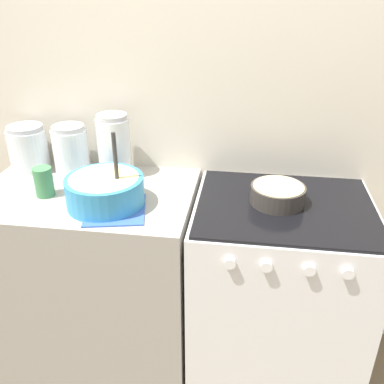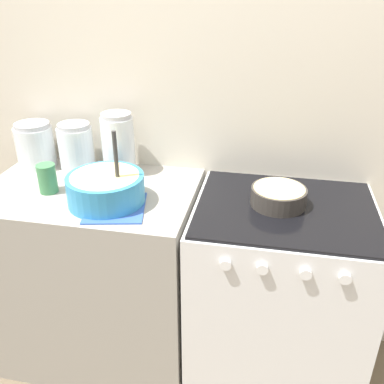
{
  "view_description": "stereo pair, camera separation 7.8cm",
  "coord_description": "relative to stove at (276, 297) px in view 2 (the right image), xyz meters",
  "views": [
    {
      "loc": [
        0.21,
        -1.2,
        1.69
      ],
      "look_at": [
        0.01,
        0.25,
        0.94
      ],
      "focal_mm": 40.0,
      "sensor_mm": 36.0,
      "label": 1
    },
    {
      "loc": [
        0.29,
        -1.19,
        1.69
      ],
      "look_at": [
        0.01,
        0.25,
        0.94
      ],
      "focal_mm": 40.0,
      "sensor_mm": 36.0,
      "label": 2
    }
  ],
  "objects": [
    {
      "name": "mixing_bowl",
      "position": [
        -0.69,
        -0.1,
        0.51
      ],
      "size": [
        0.3,
        0.3,
        0.3
      ],
      "color": "#338CBF",
      "rests_on": "countertop_cabinet"
    },
    {
      "name": "measuring_spoon",
      "position": [
        -0.61,
        -0.17,
        0.46
      ],
      "size": [
        0.12,
        0.04,
        0.04
      ],
      "color": "white",
      "rests_on": "countertop_cabinet"
    },
    {
      "name": "countertop_cabinet",
      "position": [
        -0.81,
        0.0,
        0.0
      ],
      "size": [
        0.89,
        0.59,
        0.89
      ],
      "color": "#9E998E",
      "rests_on": "ground_plane"
    },
    {
      "name": "stove",
      "position": [
        0.0,
        0.0,
        0.0
      ],
      "size": [
        0.71,
        0.6,
        0.89
      ],
      "color": "silver",
      "rests_on": "ground_plane"
    },
    {
      "name": "recipe_page",
      "position": [
        -0.64,
        -0.14,
        0.45
      ],
      "size": [
        0.27,
        0.28,
        0.01
      ],
      "color": "#3359B2",
      "rests_on": "countertop_cabinet"
    },
    {
      "name": "storage_jar_middle",
      "position": [
        -0.94,
        0.19,
        0.54
      ],
      "size": [
        0.16,
        0.16,
        0.22
      ],
      "color": "silver",
      "rests_on": "countertop_cabinet"
    },
    {
      "name": "storage_jar_left",
      "position": [
        -1.14,
        0.19,
        0.53
      ],
      "size": [
        0.17,
        0.17,
        0.21
      ],
      "color": "silver",
      "rests_on": "countertop_cabinet"
    },
    {
      "name": "storage_jar_right",
      "position": [
        -0.74,
        0.19,
        0.56
      ],
      "size": [
        0.14,
        0.14,
        0.27
      ],
      "color": "silver",
      "rests_on": "countertop_cabinet"
    },
    {
      "name": "tin_can",
      "position": [
        -0.96,
        -0.05,
        0.5
      ],
      "size": [
        0.07,
        0.07,
        0.12
      ],
      "color": "#3F7F4C",
      "rests_on": "countertop_cabinet"
    },
    {
      "name": "wall_back",
      "position": [
        -0.37,
        0.32,
        0.76
      ],
      "size": [
        4.78,
        0.05,
        2.4
      ],
      "color": "beige",
      "rests_on": "ground_plane"
    },
    {
      "name": "baking_pan",
      "position": [
        -0.03,
        0.01,
        0.48
      ],
      "size": [
        0.21,
        0.21,
        0.07
      ],
      "color": "#38332D",
      "rests_on": "stove"
    }
  ]
}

